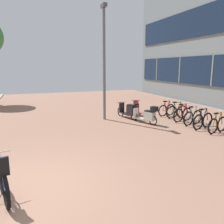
% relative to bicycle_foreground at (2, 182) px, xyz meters
% --- Properties ---
extents(ground, '(21.00, 40.00, 0.13)m').
position_rel_bicycle_foreground_xyz_m(ground, '(1.96, 0.20, -0.42)').
color(ground, '#231F2C').
extents(bicycle_foreground, '(0.58, 1.42, 1.11)m').
position_rel_bicycle_foreground_xyz_m(bicycle_foreground, '(0.00, 0.00, 0.00)').
color(bicycle_foreground, black).
rests_on(bicycle_foreground, ground).
extents(bicycle_rack_00, '(1.32, 0.47, 0.95)m').
position_rel_bicycle_foreground_xyz_m(bicycle_rack_00, '(8.20, 2.42, -0.06)').
color(bicycle_rack_00, black).
rests_on(bicycle_rack_00, ground).
extents(bicycle_rack_01, '(1.40, 0.49, 1.01)m').
position_rel_bicycle_foreground_xyz_m(bicycle_rack_01, '(8.07, 3.16, -0.05)').
color(bicycle_rack_01, black).
rests_on(bicycle_rack_01, ground).
extents(bicycle_rack_02, '(1.35, 0.47, 0.99)m').
position_rel_bicycle_foreground_xyz_m(bicycle_rack_02, '(8.11, 3.91, -0.05)').
color(bicycle_rack_02, black).
rests_on(bicycle_rack_02, ground).
extents(bicycle_rack_03, '(1.36, 0.48, 1.00)m').
position_rel_bicycle_foreground_xyz_m(bicycle_rack_03, '(8.08, 4.65, -0.05)').
color(bicycle_rack_03, black).
rests_on(bicycle_rack_03, ground).
extents(bicycle_rack_04, '(1.38, 0.48, 0.99)m').
position_rel_bicycle_foreground_xyz_m(bicycle_rack_04, '(8.27, 5.39, -0.05)').
color(bicycle_rack_04, black).
rests_on(bicycle_rack_04, ground).
extents(bicycle_rack_05, '(1.27, 0.48, 0.94)m').
position_rel_bicycle_foreground_xyz_m(bicycle_rack_05, '(8.09, 6.13, -0.07)').
color(bicycle_rack_05, black).
rests_on(bicycle_rack_05, ground).
extents(scooter_near, '(0.69, 1.69, 0.84)m').
position_rel_bicycle_foreground_xyz_m(scooter_near, '(5.71, 6.17, 0.02)').
color(scooter_near, black).
rests_on(scooter_near, ground).
extents(scooter_mid, '(0.86, 1.57, 0.80)m').
position_rel_bicycle_foreground_xyz_m(scooter_mid, '(6.51, 6.90, -0.00)').
color(scooter_mid, black).
rests_on(scooter_mid, ground).
extents(scooter_far, '(0.91, 1.56, 0.94)m').
position_rel_bicycle_foreground_xyz_m(scooter_far, '(6.10, 4.85, 0.02)').
color(scooter_far, black).
rests_on(scooter_far, ground).
extents(lamp_post, '(0.20, 0.52, 5.82)m').
position_rel_bicycle_foreground_xyz_m(lamp_post, '(4.41, 6.45, 2.83)').
color(lamp_post, slate).
rests_on(lamp_post, ground).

